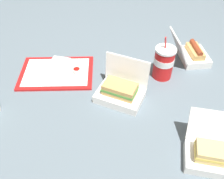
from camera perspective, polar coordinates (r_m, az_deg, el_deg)
ground_plane at (r=1.18m, az=0.50°, el=-0.93°), size 3.20×3.20×0.00m
food_tray at (r=1.32m, az=-12.53°, el=3.77°), size 0.41×0.32×0.01m
ketchup_cup at (r=1.28m, az=-8.07°, el=4.31°), size 0.04×0.04×0.02m
napkin_stack at (r=1.37m, az=-12.01°, el=6.08°), size 0.11×0.11×0.00m
plastic_fork at (r=1.26m, az=-9.46°, el=2.67°), size 0.11×0.04×0.00m
clamshell_sandwich_front at (r=1.00m, az=22.14°, el=-13.51°), size 0.21×0.20×0.15m
clamshell_sandwich_left at (r=1.13m, az=1.95°, el=-0.35°), size 0.25×0.21×0.18m
clamshell_hotdog_back at (r=1.43m, az=17.86°, el=7.81°), size 0.24×0.22×0.17m
soda_cup_left at (r=1.25m, az=11.74°, el=6.10°), size 0.10×0.10×0.23m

